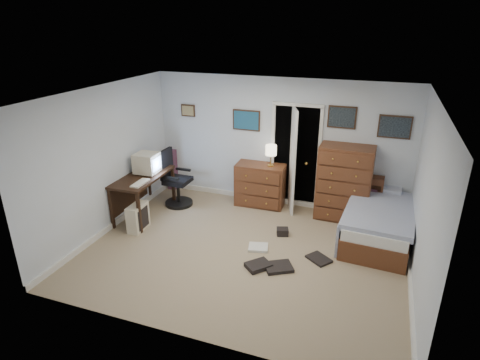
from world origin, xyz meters
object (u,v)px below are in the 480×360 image
computer_desk (139,184)px  tall_dresser (344,183)px  office_chair (175,184)px  bed (378,221)px  low_dresser (260,185)px

computer_desk → tall_dresser: tall_dresser is taller
office_chair → bed: bearing=0.2°
bed → computer_desk: bearing=-168.2°
computer_desk → tall_dresser: bearing=15.8°
computer_desk → office_chair: office_chair is taller
office_chair → low_dresser: bearing=19.9°
low_dresser → bed: bearing=-16.7°
computer_desk → low_dresser: low_dresser is taller
bed → office_chair: bearing=-176.4°
low_dresser → bed: low_dresser is taller
low_dresser → bed: (2.27, -0.58, -0.11)m
computer_desk → tall_dresser: (3.62, 1.15, 0.09)m
tall_dresser → computer_desk: bearing=-160.7°
tall_dresser → bed: size_ratio=0.68×
computer_desk → low_dresser: size_ratio=1.47×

